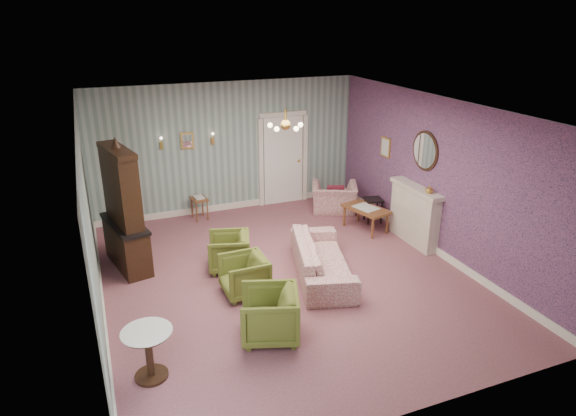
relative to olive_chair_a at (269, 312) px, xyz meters
name	(u,v)px	position (x,y,z in m)	size (l,w,h in m)	color
floor	(286,276)	(0.85, 1.54, -0.40)	(7.00, 7.00, 0.00)	#89505B
ceiling	(286,109)	(0.85, 1.54, 2.50)	(7.00, 7.00, 0.00)	white
wall_back	(228,148)	(0.85, 5.04, 1.05)	(6.00, 6.00, 0.00)	slate
wall_front	(410,306)	(0.85, -1.96, 1.05)	(6.00, 6.00, 0.00)	slate
wall_left	(90,225)	(-2.15, 1.54, 1.05)	(7.00, 7.00, 0.00)	slate
wall_right	(438,177)	(3.85, 1.54, 1.05)	(7.00, 7.00, 0.00)	slate
wall_right_floral	(437,177)	(3.84, 1.54, 1.05)	(7.00, 7.00, 0.00)	#AF5781
door	(283,159)	(2.15, 5.00, 0.68)	(1.12, 0.12, 2.16)	white
olive_chair_a	(269,312)	(0.00, 0.00, 0.00)	(0.78, 0.73, 0.80)	#5B6423
olive_chair_b	(244,274)	(0.03, 1.27, -0.05)	(0.69, 0.65, 0.71)	#5B6423
olive_chair_c	(229,250)	(0.03, 2.19, -0.04)	(0.71, 0.66, 0.73)	#5B6423
sofa_chintz	(322,253)	(1.45, 1.36, 0.02)	(2.18, 0.64, 0.85)	#9B3E54
wingback_chair	(334,193)	(3.02, 4.00, 0.03)	(1.00, 0.65, 0.87)	#9B3E54
dresser	(122,206)	(-1.62, 2.97, 0.75)	(0.48, 1.39, 2.31)	black
fireplace	(414,215)	(3.71, 1.94, 0.18)	(0.30, 1.40, 1.16)	beige
mantel_vase	(429,189)	(3.69, 1.54, 0.83)	(0.15, 0.15, 0.15)	gold
oval_mirror	(425,151)	(3.81, 1.94, 1.45)	(0.04, 0.76, 0.84)	white
framed_print	(386,147)	(3.82, 3.29, 1.20)	(0.04, 0.34, 0.42)	gold
coffee_table	(365,218)	(3.15, 2.82, -0.16)	(0.54, 0.97, 0.49)	brown
side_table_black	(373,210)	(3.50, 3.11, -0.13)	(0.36, 0.36, 0.54)	black
pedestal_table	(149,354)	(-1.66, -0.24, -0.06)	(0.63, 0.63, 0.68)	black
nesting_table	(200,208)	(0.06, 4.69, -0.14)	(0.32, 0.41, 0.53)	brown
gilt_mirror_back	(187,141)	(-0.05, 5.00, 1.30)	(0.28, 0.06, 0.36)	gold
sconce_left	(161,143)	(-0.60, 4.98, 1.30)	(0.16, 0.12, 0.30)	gold
sconce_right	(213,139)	(0.50, 4.98, 1.30)	(0.16, 0.12, 0.30)	gold
chandelier	(286,126)	(0.85, 1.54, 2.23)	(0.56, 0.56, 0.36)	gold
burgundy_cushion	(335,194)	(2.97, 3.85, 0.08)	(0.38, 0.10, 0.38)	maroon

